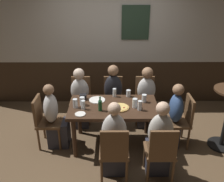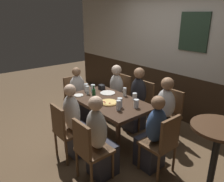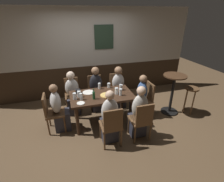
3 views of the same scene
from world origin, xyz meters
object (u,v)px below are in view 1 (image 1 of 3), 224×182
Objects in this scene: chair_mid_near at (114,151)px; beer_glass_half at (144,99)px; person_mid_far at (113,100)px; plate_white_large at (97,100)px; chair_right_far at (145,97)px; chair_head_west at (45,119)px; beer_bottle_green at (100,105)px; pint_glass_pale at (75,104)px; tumbler_short at (135,104)px; person_right_near at (159,144)px; chair_mid_far at (113,97)px; person_head_east at (172,120)px; chair_head_east at (182,119)px; pint_glass_stout at (82,102)px; condiment_caddy at (83,97)px; chair_left_far at (81,97)px; person_mid_near at (114,144)px; person_right_far at (146,101)px; highball_clear at (114,93)px; person_head_west at (55,121)px; beer_glass_tall at (140,106)px; pizza at (120,107)px; chair_right_near at (161,151)px; dining_table at (114,111)px; person_left_far at (80,102)px; plate_white_small at (80,114)px; tumbler_water at (83,105)px; pint_glass_amber at (128,94)px.

chair_mid_near is 6.61× the size of beer_glass_half.
person_mid_far is 0.59m from plate_white_large.
chair_head_west is at bearing -154.87° from chair_right_far.
pint_glass_pale is at bearing 165.33° from beer_bottle_green.
chair_mid_near is at bearing -113.53° from tumbler_short.
beer_bottle_green is (-0.83, -0.98, 0.33)m from chair_right_far.
plate_white_large is at bearing 136.50° from person_right_near.
chair_mid_far is 1.26m from person_head_east.
chair_head_east reaches higher than pint_glass_stout.
plate_white_large is 0.24m from condiment_caddy.
chair_left_far is at bearing 119.22° from plate_white_large.
pint_glass_pale is at bearing -108.19° from condiment_caddy.
tumbler_short is (0.33, 0.60, 0.32)m from person_mid_near.
person_mid_near is at bearing -149.66° from chair_head_east.
person_right_far is 0.96× the size of person_mid_far.
person_head_west is at bearing -160.97° from highball_clear.
beer_glass_tall is 0.99m from condiment_caddy.
chair_mid_far is 0.94m from pizza.
person_right_far is (0.62, 1.48, -0.01)m from chair_mid_near.
plate_white_large is at bearing 131.52° from chair_right_near.
person_left_far is (-0.62, 0.66, -0.17)m from dining_table.
beer_glass_half is (-0.46, 0.13, 0.33)m from person_head_east.
plate_white_small is at bearing 142.53° from person_mid_near.
person_head_east is at bearing 5.27° from pizza.
tumbler_water is at bearing -137.65° from highball_clear.
pint_glass_stout is at bearing 178.87° from chair_head_east.
chair_right_near and chair_mid_far have the same top height.
pizza reaches higher than dining_table.
person_mid_far is 7.37× the size of plate_white_small.
beer_glass_half is (0.50, -0.69, 0.30)m from chair_mid_far.
chair_right_far is 0.77× the size of person_right_far.
tumbler_short is (0.33, 0.77, 0.31)m from chair_mid_near.
tumbler_water is (-1.10, 0.55, 0.32)m from person_right_near.
plate_white_large is (-0.90, 1.01, 0.25)m from chair_right_near.
plate_white_large is at bearing 63.87° from plate_white_small.
pint_glass_amber is (-0.36, 1.00, 0.30)m from person_right_near.
pint_glass_amber is (1.39, 0.34, 0.29)m from chair_head_west.
person_head_west is at bearing 171.91° from pint_glass_pale.
plate_white_large is 2.45× the size of condiment_caddy.
person_left_far is 1.07m from pizza.
chair_right_near is 1.48m from person_right_far.
chair_right_near is 6.10× the size of pint_glass_pale.
highball_clear is (-0.24, -0.00, 0.01)m from pint_glass_amber.
chair_head_east is 1.39m from chair_mid_near.
beer_glass_half is at bearing 27.13° from pizza.
person_mid_near is at bearing -90.00° from dining_table.
dining_table is at bearing 36.87° from beer_bottle_green.
person_head_west reaches higher than pint_glass_amber.
person_left_far is at bearing -172.56° from chair_right_far.
dining_table is at bearing -90.00° from chair_mid_far.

